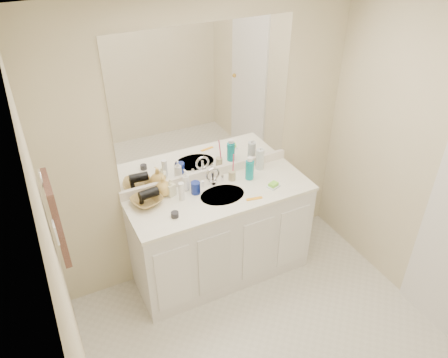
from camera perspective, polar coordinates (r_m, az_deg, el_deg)
ceiling at (r=2.07m, az=12.86°, el=18.16°), size 2.60×2.60×0.02m
wall_back at (r=3.56m, az=-2.35°, el=4.59°), size 2.60×0.02×2.40m
wall_left at (r=2.32m, az=-19.08°, el=-17.01°), size 0.02×2.60×2.40m
vanity_cabinet at (r=3.80m, az=-0.34°, el=-7.50°), size 1.50×0.55×0.85m
countertop at (r=3.53m, az=-0.36°, el=-2.10°), size 1.52×0.57×0.03m
backsplash at (r=3.69m, az=-2.16°, el=0.69°), size 1.52×0.03×0.08m
sink_basin at (r=3.51m, az=-0.22°, el=-2.23°), size 0.37×0.37×0.02m
faucet at (r=3.61m, az=-1.50°, el=0.12°), size 0.02×0.02×0.11m
mirror at (r=3.40m, az=-2.45°, el=9.87°), size 1.48×0.01×1.20m
blue_mug at (r=3.51m, az=-3.73°, el=-1.15°), size 0.09×0.09×0.10m
tan_cup at (r=3.67m, az=1.05°, el=0.44°), size 0.07×0.07×0.08m
toothbrush at (r=3.61m, az=1.21°, el=1.93°), size 0.02×0.04×0.21m
mouthwash_bottle at (r=3.67m, az=3.37°, el=1.19°), size 0.09×0.09×0.17m
clear_pump_bottle at (r=3.80m, az=4.72°, el=2.59°), size 0.09×0.09×0.19m
soap_dish at (r=3.62m, az=6.45°, el=-0.94°), size 0.12×0.11×0.01m
green_soap at (r=3.61m, az=6.47°, el=-0.70°), size 0.09×0.07×0.03m
orange_comb at (r=3.47m, az=3.98°, el=-2.57°), size 0.14×0.05×0.01m
dark_jar at (r=3.29m, az=-6.44°, el=-4.63°), size 0.07×0.07×0.04m
extra_white_bottle at (r=3.43m, az=-5.58°, el=-1.61°), size 0.06×0.06×0.15m
soap_bottle_white at (r=3.53m, az=-5.06°, el=-0.13°), size 0.08×0.08×0.18m
soap_bottle_cream at (r=3.49m, az=-7.05°, el=-1.04°), size 0.09×0.09×0.15m
soap_bottle_yellow at (r=3.50m, az=-7.90°, el=-0.86°), size 0.16×0.16×0.17m
wicker_basket at (r=3.45m, az=-10.03°, el=-2.81°), size 0.29×0.29×0.06m
hair_dryer at (r=3.42m, az=-9.81°, el=-1.89°), size 0.16×0.09×0.08m
towel_ring at (r=2.70m, az=-22.78°, el=0.08°), size 0.01×0.11×0.11m
hand_towel at (r=2.86m, az=-21.10°, el=-4.84°), size 0.04×0.32×0.55m
switch_plate at (r=2.67m, az=-21.13°, el=-6.53°), size 0.01×0.08×0.13m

